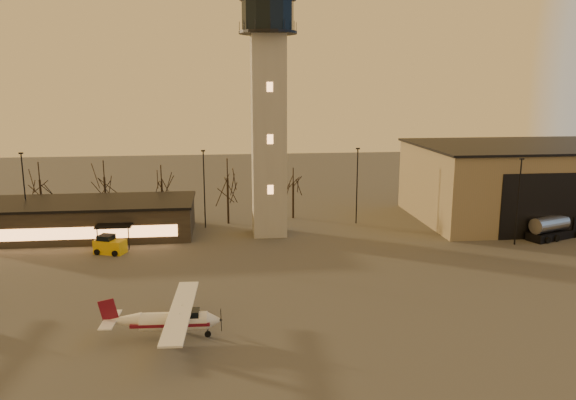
{
  "coord_description": "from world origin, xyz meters",
  "views": [
    {
      "loc": [
        -5.58,
        -37.37,
        18.5
      ],
      "look_at": [
        0.34,
        13.0,
        7.85
      ],
      "focal_mm": 35.0,
      "sensor_mm": 36.0,
      "label": 1
    }
  ],
  "objects_px": {
    "cessna_front": "(176,324)",
    "service_cart": "(110,246)",
    "terminal": "(90,218)",
    "control_tower": "(268,101)",
    "hangar": "(528,182)",
    "fuel_truck": "(555,229)"
  },
  "relations": [
    {
      "from": "hangar",
      "to": "cessna_front",
      "type": "bearing_deg",
      "value": -144.58
    },
    {
      "from": "terminal",
      "to": "cessna_front",
      "type": "xyz_separation_m",
      "value": [
        12.72,
        -30.2,
        -1.05
      ]
    },
    {
      "from": "cessna_front",
      "to": "fuel_truck",
      "type": "relative_size",
      "value": 1.47
    },
    {
      "from": "control_tower",
      "to": "service_cart",
      "type": "distance_m",
      "value": 24.67
    },
    {
      "from": "hangar",
      "to": "cessna_front",
      "type": "xyz_separation_m",
      "value": [
        -45.28,
        -32.2,
        -4.05
      ]
    },
    {
      "from": "control_tower",
      "to": "hangar",
      "type": "xyz_separation_m",
      "value": [
        36.0,
        3.98,
        -11.17
      ]
    },
    {
      "from": "service_cart",
      "to": "fuel_truck",
      "type": "bearing_deg",
      "value": 20.39
    },
    {
      "from": "control_tower",
      "to": "cessna_front",
      "type": "height_order",
      "value": "control_tower"
    },
    {
      "from": "cessna_front",
      "to": "service_cart",
      "type": "distance_m",
      "value": 23.94
    },
    {
      "from": "fuel_truck",
      "to": "hangar",
      "type": "bearing_deg",
      "value": 57.93
    },
    {
      "from": "control_tower",
      "to": "hangar",
      "type": "distance_m",
      "value": 37.9
    },
    {
      "from": "terminal",
      "to": "cessna_front",
      "type": "relative_size",
      "value": 2.16
    },
    {
      "from": "terminal",
      "to": "fuel_truck",
      "type": "xyz_separation_m",
      "value": [
        56.12,
        -7.99,
        -1.03
      ]
    },
    {
      "from": "control_tower",
      "to": "terminal",
      "type": "distance_m",
      "value": 26.24
    },
    {
      "from": "hangar",
      "to": "cessna_front",
      "type": "relative_size",
      "value": 2.61
    },
    {
      "from": "cessna_front",
      "to": "service_cart",
      "type": "relative_size",
      "value": 3.21
    },
    {
      "from": "hangar",
      "to": "fuel_truck",
      "type": "height_order",
      "value": "hangar"
    },
    {
      "from": "control_tower",
      "to": "service_cart",
      "type": "bearing_deg",
      "value": -161.75
    },
    {
      "from": "terminal",
      "to": "service_cart",
      "type": "distance_m",
      "value": 8.94
    },
    {
      "from": "terminal",
      "to": "cessna_front",
      "type": "height_order",
      "value": "terminal"
    },
    {
      "from": "terminal",
      "to": "fuel_truck",
      "type": "distance_m",
      "value": 56.7
    },
    {
      "from": "cessna_front",
      "to": "fuel_truck",
      "type": "distance_m",
      "value": 48.76
    }
  ]
}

